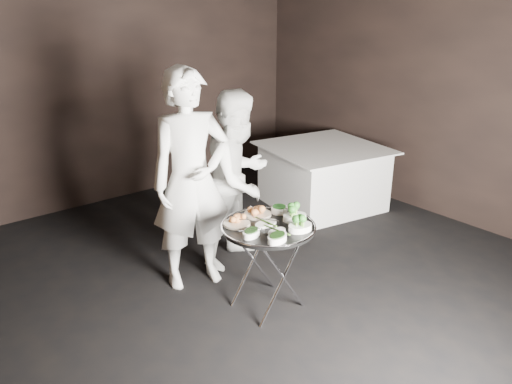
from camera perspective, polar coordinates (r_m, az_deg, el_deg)
floor at (r=3.82m, az=3.03°, el=-17.02°), size 6.00×7.00×0.05m
wall_back at (r=6.15m, az=-19.79°, el=11.97°), size 6.00×0.05×3.00m
tray_stand at (r=3.98m, az=1.38°, el=-8.12°), size 0.48×0.40×0.70m
serving_tray at (r=3.84m, az=1.42°, el=-3.99°), size 0.73×0.73×0.04m
potato_plate_a at (r=3.83m, az=-2.22°, el=-3.30°), size 0.21×0.21×0.08m
potato_plate_b at (r=4.00m, az=0.21°, el=-2.22°), size 0.22×0.22×0.08m
greens_bowl at (r=4.06m, az=2.67°, el=-1.89°), size 0.14×0.14×0.08m
asparagus_plate_a at (r=3.83m, az=1.13°, el=-3.55°), size 0.20×0.12×0.04m
asparagus_plate_b at (r=3.71m, az=2.39°, el=-4.47°), size 0.18×0.11×0.03m
spinach_bowl_a at (r=3.65m, az=-0.54°, el=-4.60°), size 0.19×0.16×0.07m
spinach_bowl_b at (r=3.58m, az=2.45°, el=-5.16°), size 0.20×0.16×0.07m
broccoli_bowl_a at (r=3.92m, az=4.44°, el=-2.75°), size 0.22×0.19×0.08m
broccoli_bowl_b at (r=3.75m, az=5.08°, el=-3.90°), size 0.21×0.16×0.08m
serving_utensils at (r=3.87m, az=0.96°, el=-2.82°), size 0.58×0.43×0.01m
waiter_left at (r=4.17m, az=-7.40°, el=1.27°), size 0.77×0.60×1.87m
waiter_right at (r=4.57m, az=-1.96°, el=1.57°), size 0.93×0.81×1.63m
dining_table at (r=6.05m, az=7.61°, el=1.81°), size 1.29×1.29×0.73m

